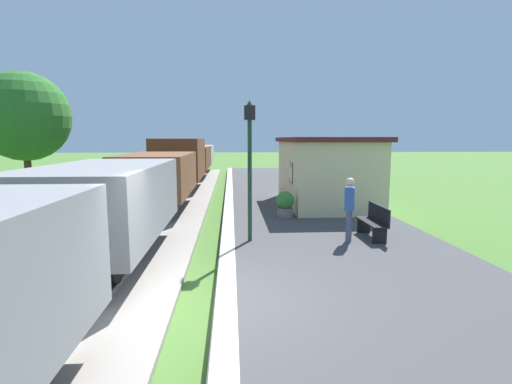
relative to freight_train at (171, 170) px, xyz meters
name	(u,v)px	position (x,y,z in m)	size (l,w,h in m)	color
ground_plane	(203,315)	(2.40, -12.77, -1.45)	(160.00, 160.00, 0.00)	#47702D
platform_slab	(387,303)	(5.60, -12.77, -1.33)	(6.00, 60.00, 0.25)	#424244
platform_edge_stripe	(226,300)	(2.80, -12.77, -1.20)	(0.36, 60.00, 0.01)	silver
track_ballast	(57,316)	(0.00, -12.77, -1.39)	(3.80, 60.00, 0.12)	gray
rail_near	(101,307)	(0.72, -12.77, -1.26)	(0.07, 60.00, 0.14)	slate
rail_far	(11,310)	(-0.72, -12.77, -1.26)	(0.07, 60.00, 0.14)	slate
freight_train	(171,170)	(0.00, 0.00, 0.00)	(2.50, 39.20, 2.72)	gray
station_hut	(325,171)	(6.80, -3.32, 0.20)	(3.50, 5.80, 2.78)	beige
bench_near_hut	(374,221)	(6.84, -8.82, -0.73)	(0.42, 1.50, 0.91)	black
person_waiting	(349,207)	(6.01, -9.19, -0.27)	(0.36, 0.44, 1.71)	#474C66
potted_planter	(285,204)	(4.77, -5.90, -0.73)	(0.64, 0.64, 0.92)	slate
lamp_post_near	(250,145)	(3.39, -8.93, 1.35)	(0.28, 0.28, 3.70)	#193823
tree_trackside_far	(24,117)	(-5.52, -2.43, 2.41)	(3.62, 3.62, 5.68)	#4C3823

